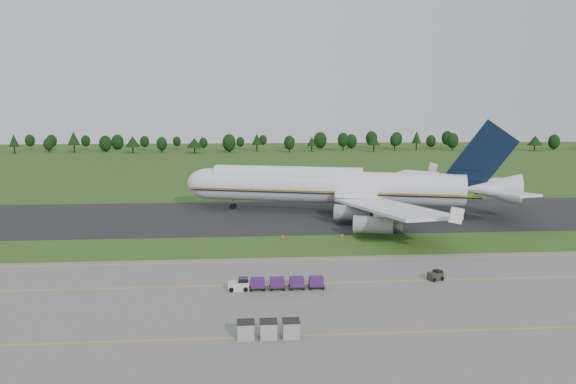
{
  "coord_description": "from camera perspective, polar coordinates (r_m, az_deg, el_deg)",
  "views": [
    {
      "loc": [
        -6.87,
        -96.98,
        24.23
      ],
      "look_at": [
        1.09,
        2.0,
        9.41
      ],
      "focal_mm": 35.0,
      "sensor_mm": 36.0,
      "label": 1
    }
  ],
  "objects": [
    {
      "name": "apron",
      "position": [
        67.81,
        1.56,
        -12.42
      ],
      "size": [
        300.0,
        52.0,
        0.06
      ],
      "primitive_type": "cube",
      "color": "slate",
      "rests_on": "ground"
    },
    {
      "name": "uld_row",
      "position": [
        61.39,
        -2.0,
        -13.76
      ],
      "size": [
        6.68,
        1.88,
        1.85
      ],
      "color": "#989898",
      "rests_on": "apron"
    },
    {
      "name": "baggage_train",
      "position": [
        76.55,
        -1.33,
        -9.26
      ],
      "size": [
        12.95,
        1.66,
        1.59
      ],
      "color": "silver",
      "rests_on": "apron"
    },
    {
      "name": "tree_line",
      "position": [
        317.17,
        -4.72,
        5.2
      ],
      "size": [
        530.75,
        22.73,
        11.79
      ],
      "color": "black",
      "rests_on": "ground"
    },
    {
      "name": "aircraft",
      "position": [
        131.17,
        5.02,
        0.58
      ],
      "size": [
        78.15,
        73.09,
        21.92
      ],
      "color": "white",
      "rests_on": "ground"
    },
    {
      "name": "apron_markings",
      "position": [
        74.37,
        0.97,
        -10.47
      ],
      "size": [
        300.0,
        30.2,
        0.01
      ],
      "color": "#E9B00D",
      "rests_on": "apron"
    },
    {
      "name": "ground",
      "position": [
        100.19,
        -0.53,
        -5.51
      ],
      "size": [
        600.0,
        600.0,
        0.0
      ],
      "primitive_type": "plane",
      "color": "#2B5118",
      "rests_on": "ground"
    },
    {
      "name": "utility_cart",
      "position": [
        83.23,
        14.74,
        -8.28
      ],
      "size": [
        2.37,
        1.91,
        1.13
      ],
      "color": "#282C1F",
      "rests_on": "apron"
    },
    {
      "name": "edge_markers",
      "position": [
        106.21,
        2.52,
        -4.55
      ],
      "size": [
        11.79,
        0.3,
        0.6
      ],
      "color": "#F85F07",
      "rests_on": "ground"
    },
    {
      "name": "taxiway",
      "position": [
        127.48,
        -1.43,
        -2.45
      ],
      "size": [
        300.0,
        40.0,
        0.08
      ],
      "primitive_type": "cube",
      "color": "black",
      "rests_on": "ground"
    }
  ]
}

